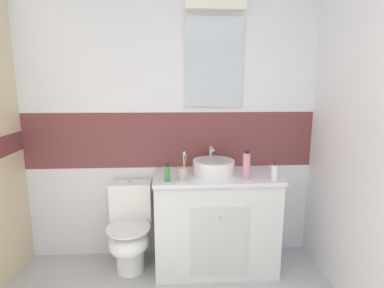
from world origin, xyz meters
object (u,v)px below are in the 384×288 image
at_px(toothbrush_cup, 183,173).
at_px(deodorant_spray_can, 167,173).
at_px(shampoo_bottle_tall, 246,166).
at_px(toilet, 130,230).
at_px(sink_basin, 214,166).
at_px(soap_dispenser, 274,172).

xyz_separation_m(toothbrush_cup, deodorant_spray_can, (-0.12, -0.03, 0.01)).
xyz_separation_m(toothbrush_cup, shampoo_bottle_tall, (0.50, -0.01, 0.05)).
height_order(toilet, shampoo_bottle_tall, shampoo_bottle_tall).
xyz_separation_m(toilet, shampoo_bottle_tall, (0.96, -0.16, 0.61)).
height_order(sink_basin, soap_dispenser, sink_basin).
distance_m(toilet, soap_dispenser, 1.32).
bearing_deg(toothbrush_cup, shampoo_bottle_tall, -1.51).
relative_size(toothbrush_cup, shampoo_bottle_tall, 0.98).
height_order(toothbrush_cup, soap_dispenser, toothbrush_cup).
height_order(toothbrush_cup, deodorant_spray_can, toothbrush_cup).
relative_size(sink_basin, deodorant_spray_can, 2.77).
bearing_deg(deodorant_spray_can, sink_basin, 26.06).
bearing_deg(sink_basin, soap_dispenser, -21.92).
bearing_deg(soap_dispenser, shampoo_bottle_tall, 176.44).
relative_size(soap_dispenser, shampoo_bottle_tall, 0.66).
height_order(soap_dispenser, shampoo_bottle_tall, shampoo_bottle_tall).
relative_size(sink_basin, shampoo_bottle_tall, 1.69).
height_order(toilet, deodorant_spray_can, deodorant_spray_can).
xyz_separation_m(sink_basin, soap_dispenser, (0.46, -0.19, -0.00)).
distance_m(soap_dispenser, shampoo_bottle_tall, 0.23).
distance_m(sink_basin, soap_dispenser, 0.50).
relative_size(toothbrush_cup, soap_dispenser, 1.48).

